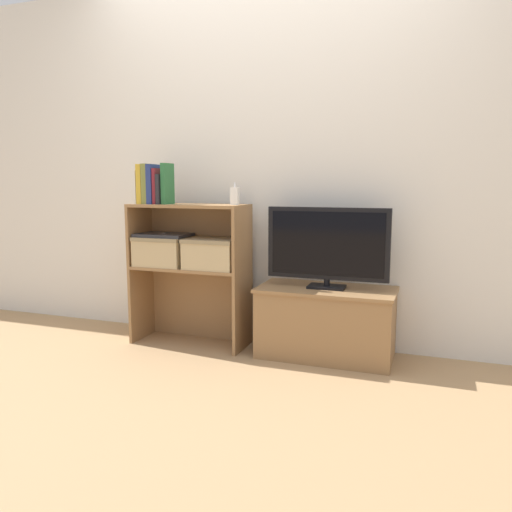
% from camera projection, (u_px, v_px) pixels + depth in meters
% --- Properties ---
extents(ground_plane, '(16.00, 16.00, 0.00)m').
position_uv_depth(ground_plane, '(247.00, 358.00, 3.04)').
color(ground_plane, '#A37F56').
extents(wall_back, '(10.00, 0.05, 2.40)m').
position_uv_depth(wall_back, '(270.00, 161.00, 3.27)').
color(wall_back, silver).
rests_on(wall_back, ground_plane).
extents(tv_stand, '(0.82, 0.42, 0.43)m').
position_uv_depth(tv_stand, '(326.00, 322.00, 3.05)').
color(tv_stand, olive).
rests_on(tv_stand, ground_plane).
extents(tv, '(0.73, 0.14, 0.49)m').
position_uv_depth(tv, '(327.00, 245.00, 2.98)').
color(tv, black).
rests_on(tv, tv_stand).
extents(bookshelf_lower_tier, '(0.76, 0.31, 0.52)m').
position_uv_depth(bookshelf_lower_tier, '(195.00, 294.00, 3.35)').
color(bookshelf_lower_tier, olive).
rests_on(bookshelf_lower_tier, ground_plane).
extents(bookshelf_upper_tier, '(0.76, 0.31, 0.40)m').
position_uv_depth(bookshelf_upper_tier, '(193.00, 226.00, 3.28)').
color(bookshelf_upper_tier, olive).
rests_on(bookshelf_upper_tier, bookshelf_lower_tier).
extents(book_ivory, '(0.04, 0.14, 0.22)m').
position_uv_depth(book_ivory, '(139.00, 187.00, 3.25)').
color(book_ivory, silver).
rests_on(book_ivory, bookshelf_upper_tier).
extents(book_mustard, '(0.03, 0.14, 0.25)m').
position_uv_depth(book_mustard, '(144.00, 184.00, 3.24)').
color(book_mustard, gold).
rests_on(book_mustard, bookshelf_upper_tier).
extents(book_olive, '(0.04, 0.14, 0.26)m').
position_uv_depth(book_olive, '(149.00, 184.00, 3.22)').
color(book_olive, olive).
rests_on(book_olive, bookshelf_upper_tier).
extents(book_navy, '(0.04, 0.15, 0.25)m').
position_uv_depth(book_navy, '(154.00, 184.00, 3.21)').
color(book_navy, navy).
rests_on(book_navy, bookshelf_upper_tier).
extents(book_maroon, '(0.02, 0.14, 0.23)m').
position_uv_depth(book_maroon, '(159.00, 186.00, 3.20)').
color(book_maroon, maroon).
rests_on(book_maroon, bookshelf_upper_tier).
extents(book_charcoal, '(0.02, 0.16, 0.19)m').
position_uv_depth(book_charcoal, '(163.00, 189.00, 3.20)').
color(book_charcoal, '#232328').
rests_on(book_charcoal, bookshelf_upper_tier).
extents(book_forest, '(0.03, 0.13, 0.26)m').
position_uv_depth(book_forest, '(168.00, 184.00, 3.18)').
color(book_forest, '#286638').
rests_on(book_forest, bookshelf_upper_tier).
extents(baby_monitor, '(0.05, 0.03, 0.14)m').
position_uv_depth(baby_monitor, '(235.00, 196.00, 3.09)').
color(baby_monitor, white).
rests_on(baby_monitor, bookshelf_upper_tier).
extents(storage_basket_left, '(0.34, 0.28, 0.19)m').
position_uv_depth(storage_basket_left, '(164.00, 249.00, 3.30)').
color(storage_basket_left, tan).
rests_on(storage_basket_left, bookshelf_lower_tier).
extents(storage_basket_right, '(0.34, 0.28, 0.19)m').
position_uv_depth(storage_basket_right, '(214.00, 252.00, 3.18)').
color(storage_basket_right, tan).
rests_on(storage_basket_right, bookshelf_lower_tier).
extents(laptop, '(0.34, 0.24, 0.02)m').
position_uv_depth(laptop, '(164.00, 235.00, 3.28)').
color(laptop, '#2D2D33').
rests_on(laptop, storage_basket_left).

